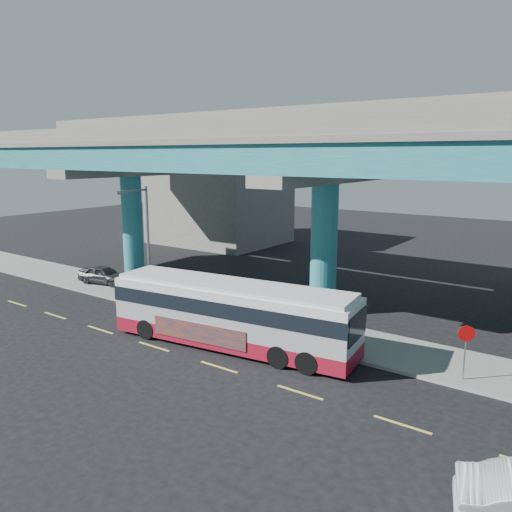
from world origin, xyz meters
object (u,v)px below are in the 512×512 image
Objects in this scene: transit_bus at (232,312)px; parked_car at (104,275)px; stop_sign at (466,341)px; street_lamp at (141,229)px.

parked_car is (-14.21, 3.67, -0.93)m from transit_bus.
parked_car is at bearing 158.35° from transit_bus.
transit_bus is at bearing -117.00° from parked_car.
stop_sign is at bearing -105.82° from parked_car.
transit_bus is at bearing -170.87° from stop_sign.
stop_sign reaches higher than parked_car.
street_lamp is (6.39, -2.10, 3.98)m from parked_car.
transit_bus is 10.13m from stop_sign.
street_lamp is at bearing 178.42° from stop_sign.
parked_car is at bearing 161.78° from street_lamp.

